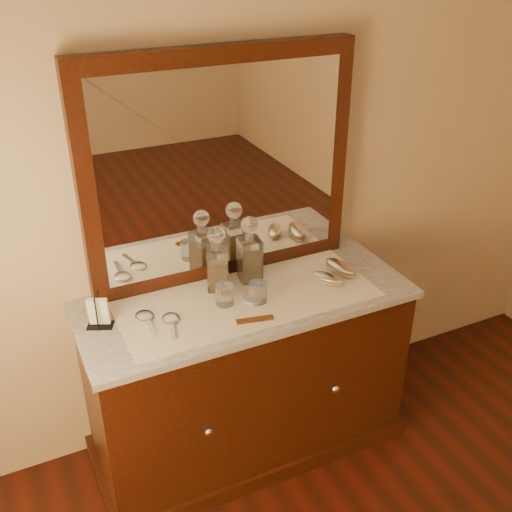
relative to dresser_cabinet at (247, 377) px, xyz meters
name	(u,v)px	position (x,y,z in m)	size (l,w,h in m)	color
dresser_cabinet	(247,377)	(0.00, 0.00, 0.00)	(1.40, 0.55, 0.82)	black
dresser_plinth	(247,435)	(0.00, 0.00, -0.37)	(1.46, 0.59, 0.08)	black
knob_left	(209,432)	(-0.30, -0.28, 0.04)	(0.04, 0.04, 0.04)	silver
knob_right	(335,389)	(0.30, -0.28, 0.04)	(0.04, 0.04, 0.04)	silver
marble_top	(246,300)	(0.00, 0.00, 0.42)	(1.44, 0.59, 0.03)	silver
mirror_frame	(221,168)	(0.00, 0.25, 0.94)	(1.20, 0.08, 1.00)	black
mirror_glass	(224,171)	(0.00, 0.21, 0.94)	(1.06, 0.01, 0.86)	white
lace_runner	(248,299)	(0.00, -0.02, 0.44)	(1.10, 0.45, 0.00)	silver
pin_dish	(251,299)	(0.01, -0.04, 0.45)	(0.08, 0.08, 0.01)	white
comb	(255,319)	(-0.04, -0.18, 0.45)	(0.15, 0.03, 0.01)	brown
napkin_rack	(99,313)	(-0.61, 0.05, 0.50)	(0.12, 0.10, 0.15)	black
decanter_left	(217,265)	(-0.08, 0.12, 0.56)	(0.12, 0.12, 0.30)	#8A5714
decanter_right	(250,256)	(0.07, 0.12, 0.56)	(0.10, 0.10, 0.31)	#8A5714
brush_near	(328,279)	(0.37, -0.06, 0.47)	(0.14, 0.17, 0.04)	#997E5E
brush_far	(341,268)	(0.47, 0.00, 0.47)	(0.12, 0.19, 0.05)	#997E5E
hand_mirror_outer	(146,318)	(-0.44, 0.01, 0.45)	(0.08, 0.19, 0.02)	silver
hand_mirror_inner	(171,321)	(-0.35, -0.05, 0.45)	(0.09, 0.19, 0.02)	silver
tumblers	(241,293)	(-0.04, -0.03, 0.49)	(0.21, 0.12, 0.09)	white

